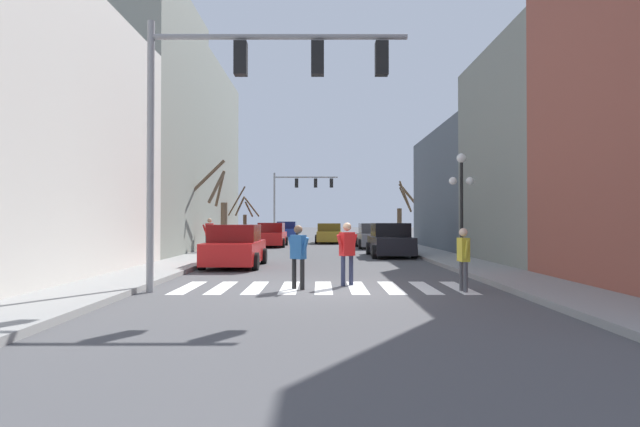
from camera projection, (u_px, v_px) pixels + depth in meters
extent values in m
plane|color=#4C4C4F|center=(323.00, 289.00, 12.90)|extent=(240.00, 240.00, 0.00)
cube|color=gray|center=(106.00, 287.00, 12.90)|extent=(2.12, 90.00, 0.15)
cube|color=gray|center=(541.00, 287.00, 12.90)|extent=(2.12, 90.00, 0.15)
cube|color=gray|center=(129.00, 126.00, 25.04)|extent=(6.00, 8.75, 13.06)
cube|color=gray|center=(183.00, 160.00, 34.83)|extent=(6.00, 10.84, 12.12)
cube|color=gray|center=(559.00, 156.00, 20.36)|extent=(6.00, 8.09, 8.84)
cube|color=#515B66|center=(481.00, 191.00, 30.23)|extent=(6.00, 11.66, 7.17)
cube|color=white|center=(188.00, 288.00, 13.25)|extent=(0.45, 2.60, 0.01)
cube|color=white|center=(222.00, 288.00, 13.25)|extent=(0.45, 2.60, 0.01)
cube|color=white|center=(256.00, 288.00, 13.25)|extent=(0.45, 2.60, 0.01)
cube|color=white|center=(290.00, 288.00, 13.25)|extent=(0.45, 2.60, 0.01)
cube|color=white|center=(323.00, 288.00, 13.25)|extent=(0.45, 2.60, 0.01)
cube|color=white|center=(357.00, 288.00, 13.25)|extent=(0.45, 2.60, 0.01)
cube|color=white|center=(391.00, 288.00, 13.25)|extent=(0.45, 2.60, 0.01)
cube|color=white|center=(425.00, 288.00, 13.25)|extent=(0.45, 2.60, 0.01)
cube|color=white|center=(459.00, 288.00, 13.25)|extent=(0.45, 2.60, 0.01)
cylinder|color=gray|center=(150.00, 156.00, 12.43)|extent=(0.18, 0.18, 6.79)
cylinder|color=gray|center=(279.00, 37.00, 12.47)|extent=(6.42, 0.14, 0.14)
cube|color=black|center=(241.00, 59.00, 12.47)|extent=(0.32, 0.28, 0.84)
cube|color=black|center=(318.00, 59.00, 12.47)|extent=(0.32, 0.28, 0.84)
cube|color=black|center=(382.00, 59.00, 12.47)|extent=(0.32, 0.28, 0.84)
cylinder|color=gray|center=(274.00, 206.00, 46.17)|extent=(0.18, 0.18, 6.22)
cylinder|color=gray|center=(306.00, 177.00, 46.21)|extent=(5.88, 0.14, 0.14)
cube|color=black|center=(297.00, 183.00, 46.20)|extent=(0.32, 0.28, 0.84)
cube|color=black|center=(316.00, 183.00, 46.20)|extent=(0.32, 0.28, 0.84)
cube|color=black|center=(331.00, 183.00, 46.20)|extent=(0.32, 0.28, 0.84)
cylinder|color=black|center=(462.00, 213.00, 18.86)|extent=(0.12, 0.12, 3.83)
sphere|color=white|center=(461.00, 158.00, 18.89)|extent=(0.36, 0.36, 0.36)
sphere|color=white|center=(453.00, 181.00, 18.88)|extent=(0.31, 0.31, 0.31)
sphere|color=white|center=(470.00, 181.00, 18.88)|extent=(0.31, 0.31, 0.31)
cube|color=black|center=(390.00, 245.00, 24.78)|extent=(1.85, 4.53, 0.82)
cube|color=black|center=(390.00, 230.00, 24.79)|extent=(1.70, 2.36, 0.67)
cylinder|color=black|center=(368.00, 248.00, 26.18)|extent=(0.22, 0.64, 0.64)
cylinder|color=black|center=(404.00, 248.00, 26.18)|extent=(0.22, 0.64, 0.64)
cylinder|color=black|center=(374.00, 252.00, 23.37)|extent=(0.22, 0.64, 0.64)
cylinder|color=black|center=(414.00, 252.00, 23.37)|extent=(0.22, 0.64, 0.64)
cube|color=gray|center=(373.00, 239.00, 32.53)|extent=(1.88, 4.71, 0.79)
cube|color=#464648|center=(373.00, 228.00, 32.54)|extent=(1.73, 2.45, 0.65)
cylinder|color=black|center=(357.00, 242.00, 33.99)|extent=(0.22, 0.64, 0.64)
cylinder|color=black|center=(385.00, 242.00, 33.99)|extent=(0.22, 0.64, 0.64)
cylinder|color=black|center=(360.00, 244.00, 31.07)|extent=(0.22, 0.64, 0.64)
cylinder|color=black|center=(391.00, 244.00, 31.07)|extent=(0.22, 0.64, 0.64)
cube|color=red|center=(272.00, 238.00, 34.37)|extent=(1.79, 4.86, 0.80)
cube|color=maroon|center=(272.00, 228.00, 34.38)|extent=(1.64, 2.53, 0.66)
cylinder|color=black|center=(261.00, 241.00, 35.87)|extent=(0.22, 0.64, 0.64)
cylinder|color=black|center=(286.00, 241.00, 35.87)|extent=(0.22, 0.64, 0.64)
cylinder|color=black|center=(256.00, 243.00, 32.86)|extent=(0.22, 0.64, 0.64)
cylinder|color=black|center=(283.00, 243.00, 32.86)|extent=(0.22, 0.64, 0.64)
cube|color=red|center=(235.00, 252.00, 19.28)|extent=(1.89, 4.35, 0.80)
cube|color=maroon|center=(235.00, 233.00, 19.29)|extent=(1.74, 2.26, 0.65)
cylinder|color=black|center=(217.00, 256.00, 20.63)|extent=(0.22, 0.64, 0.64)
cylinder|color=black|center=(264.00, 256.00, 20.63)|extent=(0.22, 0.64, 0.64)
cylinder|color=black|center=(202.00, 261.00, 17.93)|extent=(0.22, 0.64, 0.64)
cylinder|color=black|center=(255.00, 261.00, 17.93)|extent=(0.22, 0.64, 0.64)
cube|color=#A38423|center=(329.00, 236.00, 39.38)|extent=(1.92, 4.41, 0.77)
cube|color=#594813|center=(329.00, 227.00, 39.39)|extent=(1.76, 2.30, 0.63)
cylinder|color=black|center=(316.00, 239.00, 40.74)|extent=(0.22, 0.64, 0.64)
cylinder|color=black|center=(340.00, 239.00, 40.74)|extent=(0.22, 0.64, 0.64)
cylinder|color=black|center=(316.00, 240.00, 38.01)|extent=(0.22, 0.64, 0.64)
cylinder|color=black|center=(342.00, 240.00, 38.01)|extent=(0.22, 0.64, 0.64)
cube|color=navy|center=(287.00, 233.00, 48.86)|extent=(1.92, 4.21, 0.84)
cube|color=#0E1C46|center=(287.00, 225.00, 48.87)|extent=(1.76, 2.19, 0.68)
cylinder|color=black|center=(278.00, 235.00, 50.16)|extent=(0.22, 0.64, 0.64)
cylinder|color=black|center=(297.00, 235.00, 50.16)|extent=(0.22, 0.64, 0.64)
cylinder|color=black|center=(275.00, 236.00, 47.56)|extent=(0.22, 0.64, 0.64)
cylinder|color=black|center=(296.00, 236.00, 47.56)|extent=(0.22, 0.64, 0.64)
cylinder|color=#4C4C51|center=(461.00, 276.00, 12.66)|extent=(0.11, 0.11, 0.76)
cylinder|color=#4C4C51|center=(465.00, 277.00, 12.39)|extent=(0.11, 0.11, 0.76)
cube|color=gold|center=(463.00, 250.00, 12.54)|extent=(0.24, 0.39, 0.60)
sphere|color=beige|center=(463.00, 232.00, 12.54)|extent=(0.21, 0.21, 0.21)
cylinder|color=gold|center=(460.00, 251.00, 12.75)|extent=(0.10, 0.26, 0.58)
cylinder|color=gold|center=(466.00, 252.00, 12.32)|extent=(0.10, 0.26, 0.58)
cylinder|color=#4C4C51|center=(207.00, 243.00, 26.69)|extent=(0.12, 0.12, 0.83)
cylinder|color=#4C4C51|center=(212.00, 243.00, 26.71)|extent=(0.12, 0.12, 0.83)
cube|color=red|center=(209.00, 229.00, 26.71)|extent=(0.42, 0.26, 0.66)
sphere|color=tan|center=(209.00, 220.00, 26.72)|extent=(0.23, 0.23, 0.23)
cylinder|color=red|center=(205.00, 230.00, 26.70)|extent=(0.29, 0.11, 0.64)
cylinder|color=red|center=(214.00, 230.00, 26.73)|extent=(0.29, 0.11, 0.64)
cylinder|color=#282D47|center=(343.00, 271.00, 13.58)|extent=(0.12, 0.12, 0.82)
cylinder|color=#282D47|center=(351.00, 270.00, 13.77)|extent=(0.12, 0.12, 0.82)
cube|color=red|center=(347.00, 244.00, 13.68)|extent=(0.45, 0.43, 0.65)
sphere|color=tan|center=(347.00, 227.00, 13.69)|extent=(0.23, 0.23, 0.23)
cylinder|color=red|center=(341.00, 246.00, 13.54)|extent=(0.27, 0.25, 0.63)
cylinder|color=red|center=(353.00, 245.00, 13.83)|extent=(0.27, 0.25, 0.63)
cylinder|color=black|center=(294.00, 274.00, 13.03)|extent=(0.12, 0.12, 0.79)
cylinder|color=black|center=(302.00, 274.00, 12.84)|extent=(0.12, 0.12, 0.79)
cube|color=#235693|center=(298.00, 247.00, 12.95)|extent=(0.44, 0.41, 0.62)
sphere|color=brown|center=(298.00, 229.00, 12.95)|extent=(0.22, 0.22, 0.22)
cylinder|color=#235693|center=(292.00, 248.00, 13.09)|extent=(0.26, 0.24, 0.60)
cylinder|color=#235693|center=(305.00, 249.00, 12.80)|extent=(0.26, 0.24, 0.60)
cylinder|color=brown|center=(245.00, 229.00, 35.35)|extent=(0.26, 0.26, 2.06)
cylinder|color=brown|center=(237.00, 201.00, 35.44)|extent=(1.29, 0.23, 2.12)
cylinder|color=brown|center=(252.00, 207.00, 35.51)|extent=(1.06, 0.40, 1.39)
cylinder|color=brown|center=(240.00, 206.00, 35.83)|extent=(0.91, 1.06, 1.43)
cylinder|color=brown|center=(249.00, 209.00, 35.79)|extent=(0.53, 0.94, 1.13)
cylinder|color=brown|center=(399.00, 225.00, 37.75)|extent=(0.35, 0.35, 2.57)
cylinder|color=brown|center=(411.00, 198.00, 37.92)|extent=(2.00, 0.51, 2.32)
cylinder|color=brown|center=(405.00, 196.00, 37.04)|extent=(0.71, 1.60, 2.38)
cylinder|color=brown|center=(405.00, 199.00, 37.04)|extent=(0.71, 1.61, 1.95)
cylinder|color=brown|center=(224.00, 227.00, 26.67)|extent=(0.35, 0.35, 2.60)
cylinder|color=brown|center=(220.00, 189.00, 26.91)|extent=(0.67, 0.58, 1.95)
cylinder|color=brown|center=(216.00, 187.00, 26.18)|extent=(0.74, 1.19, 1.77)
cylinder|color=brown|center=(202.00, 182.00, 26.38)|extent=(2.30, 0.87, 2.47)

